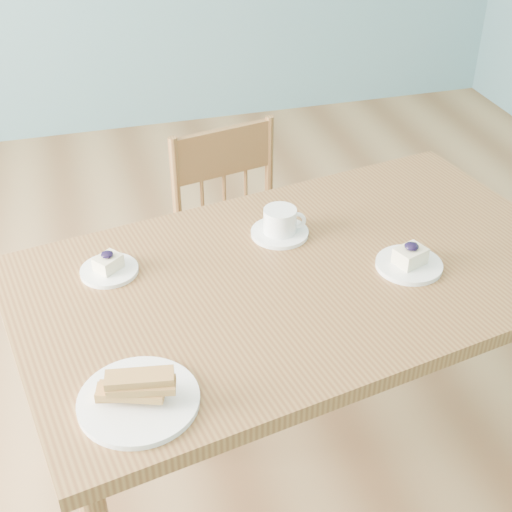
% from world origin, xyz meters
% --- Properties ---
extents(room, '(5.01, 5.01, 2.71)m').
position_xyz_m(room, '(0.00, 0.00, 1.35)').
color(room, '#A0784B').
rests_on(room, ground).
extents(dining_table, '(1.51, 1.03, 0.75)m').
position_xyz_m(dining_table, '(0.37, -0.14, 0.67)').
color(dining_table, olive).
rests_on(dining_table, ground).
extents(dining_chair, '(0.44, 0.43, 0.83)m').
position_xyz_m(dining_chair, '(0.37, 0.44, 0.42)').
color(dining_chair, olive).
rests_on(dining_chair, ground).
extents(cheesecake_plate_near, '(0.16, 0.16, 0.07)m').
position_xyz_m(cheesecake_plate_near, '(0.63, -0.19, 0.76)').
color(cheesecake_plate_near, white).
rests_on(cheesecake_plate_near, dining_table).
extents(cheesecake_plate_far, '(0.14, 0.14, 0.06)m').
position_xyz_m(cheesecake_plate_far, '(-0.08, -0.01, 0.76)').
color(cheesecake_plate_far, white).
rests_on(cheesecake_plate_far, dining_table).
extents(coffee_cup, '(0.15, 0.15, 0.08)m').
position_xyz_m(coffee_cup, '(0.37, 0.03, 0.78)').
color(coffee_cup, white).
rests_on(coffee_cup, dining_table).
extents(biscotti_plate, '(0.24, 0.24, 0.08)m').
position_xyz_m(biscotti_plate, '(-0.08, -0.47, 0.77)').
color(biscotti_plate, white).
rests_on(biscotti_plate, dining_table).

